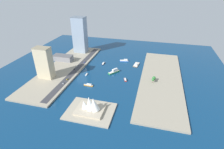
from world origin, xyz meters
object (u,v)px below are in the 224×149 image
Objects in this scene: sailboat_small_white at (87,74)px; sedan_silver at (77,67)px; tower_tall_glass at (80,35)px; catamaran_blue at (124,61)px; patrol_launch_navy at (103,63)px; warehouse_low_gray at (63,58)px; suv_black at (74,69)px; water_taxi_orange at (89,85)px; barge_flat_brown at (136,65)px; hatchback_blue at (85,62)px; traffic_light_waterfront at (76,72)px; tugboat_red at (125,80)px; ferry_green_doubledeck at (114,71)px; taxi_yellow_cab at (67,79)px; opera_landmark at (91,106)px; office_block_beige at (44,63)px; van_white at (64,83)px.

sailboat_small_white is 2.50× the size of sedan_silver.
tower_tall_glass is at bearing -72.24° from sedan_silver.
patrol_launch_navy is at bearing 32.10° from catamaran_blue.
warehouse_low_gray reaches higher than suv_black.
water_taxi_orange is 1.39× the size of sailboat_small_white.
barge_flat_brown is 5.38× the size of hatchback_blue.
tugboat_red is at bearing -177.77° from traffic_light_waterfront.
ferry_green_doubledeck is 1.91× the size of tugboat_red.
sedan_silver is (6.25, 24.49, 0.01)m from hatchback_blue.
ferry_green_doubledeck is 4.52× the size of suv_black.
catamaran_blue reaches higher than tugboat_red.
taxi_yellow_cab is at bearing 98.02° from suv_black.
warehouse_low_gray is (144.75, -45.23, 7.61)m from tugboat_red.
barge_flat_brown is at bearing -158.41° from sedan_silver.
traffic_light_waterfront is at bearing 34.62° from barge_flat_brown.
sailboat_small_white reaches higher than tugboat_red.
warehouse_low_gray is 53.31m from suv_black.
tower_tall_glass is 2.20× the size of opera_landmark.
barge_flat_brown is 3.86× the size of traffic_light_waterfront.
hatchback_blue is at bearing 119.37° from tower_tall_glass.
traffic_light_waterfront is at bearing 21.63° from ferry_green_doubledeck.
tower_tall_glass is 77.82m from hatchback_blue.
office_block_beige is 47.60m from taxi_yellow_cab.
opera_landmark reaches higher than catamaran_blue.
suv_black is 1.07× the size of sedan_silver.
barge_flat_brown is 5.11× the size of taxi_yellow_cab.
patrol_launch_navy is (57.76, -55.64, -0.14)m from tugboat_red.
barge_flat_brown is at bearing -141.93° from sailboat_small_white.
opera_landmark is (2.53, 117.60, 7.52)m from ferry_green_doubledeck.
tower_tall_glass reaches higher than patrol_launch_navy.
traffic_light_waterfront is (-10.42, 15.59, 3.46)m from suv_black.
ferry_green_doubledeck is at bearing 179.91° from sedan_silver.
tower_tall_glass reaches higher than office_block_beige.
tower_tall_glass is 226.65m from opera_landmark.
sedan_silver reaches higher than hatchback_blue.
van_white is (41.78, 7.77, 2.16)m from water_taxi_orange.
catamaran_blue is 0.81× the size of barge_flat_brown.
tugboat_red is 143.18m from office_block_beige.
tower_tall_glass is (55.42, -103.82, 42.75)m from sailboat_small_white.
tugboat_red is 93.26m from traffic_light_waterfront.
office_block_beige reaches higher than barge_flat_brown.
suv_black is at bearing -129.27° from office_block_beige.
tower_tall_glass is 16.66× the size of taxi_yellow_cab.
opera_landmark is at bearing 116.65° from tower_tall_glass.
office_block_beige is at bearing 46.92° from patrol_launch_navy.
hatchback_blue reaches higher than barge_flat_brown.
van_white is at bearing 102.11° from tower_tall_glass.
tugboat_red is 2.65× the size of hatchback_blue.
opera_landmark is at bearing 142.30° from van_white.
ferry_green_doubledeck is 1.93× the size of sailboat_small_white.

